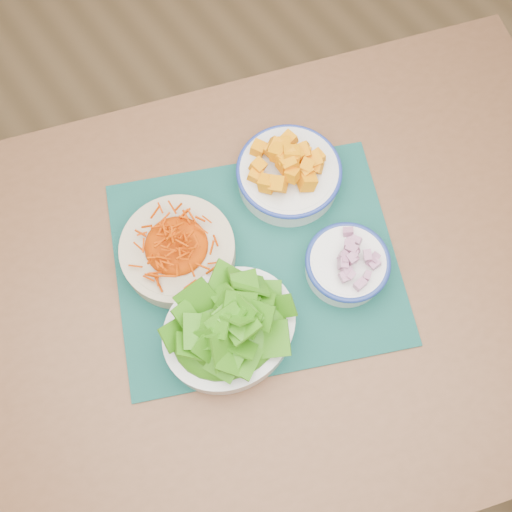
% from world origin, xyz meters
% --- Properties ---
extents(ground, '(4.00, 4.00, 0.00)m').
position_xyz_m(ground, '(0.00, 0.00, 0.00)').
color(ground, '#9F794C').
rests_on(ground, ground).
extents(table, '(1.52, 1.25, 0.75)m').
position_xyz_m(table, '(-0.03, 0.11, 0.66)').
color(table, brown).
rests_on(table, ground).
extents(placemat, '(0.62, 0.57, 0.00)m').
position_xyz_m(placemat, '(-0.01, 0.16, 0.75)').
color(placemat, '#0A322E').
rests_on(placemat, table).
extents(carrot_bowl, '(0.22, 0.22, 0.08)m').
position_xyz_m(carrot_bowl, '(-0.11, 0.25, 0.79)').
color(carrot_bowl, beige).
rests_on(carrot_bowl, placemat).
extents(squash_bowl, '(0.21, 0.21, 0.10)m').
position_xyz_m(squash_bowl, '(0.13, 0.25, 0.80)').
color(squash_bowl, silver).
rests_on(squash_bowl, placemat).
extents(lettuce_bowl, '(0.23, 0.20, 0.11)m').
position_xyz_m(lettuce_bowl, '(-0.12, 0.08, 0.81)').
color(lettuce_bowl, white).
rests_on(lettuce_bowl, placemat).
extents(onion_bowl, '(0.17, 0.17, 0.08)m').
position_xyz_m(onion_bowl, '(0.11, 0.05, 0.79)').
color(onion_bowl, white).
rests_on(onion_bowl, placemat).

